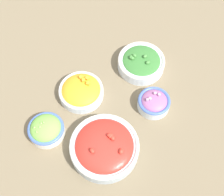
% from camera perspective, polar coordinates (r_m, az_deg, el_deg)
% --- Properties ---
extents(ground_plane, '(3.00, 3.00, 0.00)m').
position_cam_1_polar(ground_plane, '(1.12, 0.00, -0.76)').
color(ground_plane, '#75664C').
extents(bowl_cherry_tomatoes, '(0.22, 0.22, 0.08)m').
position_cam_1_polar(bowl_cherry_tomatoes, '(1.01, -1.40, -8.91)').
color(bowl_cherry_tomatoes, '#B2C1CC').
rests_on(bowl_cherry_tomatoes, ground_plane).
extents(bowl_broccoli, '(0.18, 0.18, 0.06)m').
position_cam_1_polar(bowl_broccoli, '(1.18, 5.36, 6.55)').
color(bowl_broccoli, silver).
rests_on(bowl_broccoli, ground_plane).
extents(bowl_squash, '(0.16, 0.16, 0.06)m').
position_cam_1_polar(bowl_squash, '(1.12, -5.67, 1.28)').
color(bowl_squash, silver).
rests_on(bowl_squash, ground_plane).
extents(bowl_red_onion, '(0.11, 0.11, 0.06)m').
position_cam_1_polar(bowl_red_onion, '(1.10, 7.67, -0.77)').
color(bowl_red_onion, silver).
rests_on(bowl_red_onion, ground_plane).
extents(bowl_lettuce, '(0.12, 0.12, 0.07)m').
position_cam_1_polar(bowl_lettuce, '(1.06, -11.97, -5.60)').
color(bowl_lettuce, silver).
rests_on(bowl_lettuce, ground_plane).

